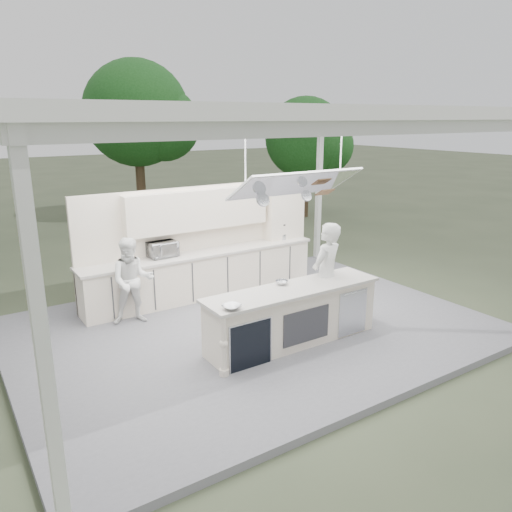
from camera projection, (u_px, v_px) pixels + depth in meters
ground at (253, 332)px, 8.95m from camera, size 90.00×90.00×0.00m
stage_deck at (253, 329)px, 8.94m from camera, size 8.00×6.00×0.12m
tent at (253, 118)px, 7.94m from camera, size 8.20×6.20×3.86m
demo_island at (292, 316)px, 8.15m from camera, size 3.10×0.79×0.95m
back_counter at (203, 274)px, 10.32m from camera, size 5.08×0.72×0.95m
back_wall_unit at (216, 223)px, 10.47m from camera, size 5.05×0.48×2.25m
tree_cluster at (82, 131)px, 15.85m from camera, size 19.55×9.40×5.85m
head_chef at (326, 276)px, 8.67m from camera, size 0.80×0.65×1.89m
sous_chef at (132, 281)px, 8.89m from camera, size 0.91×0.80×1.58m
toaster_oven at (162, 249)px, 9.79m from camera, size 0.59×0.42×0.31m
bowl_large at (232, 307)px, 7.15m from camera, size 0.33×0.33×0.07m
bowl_small at (282, 282)px, 8.21m from camera, size 0.24×0.24×0.06m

